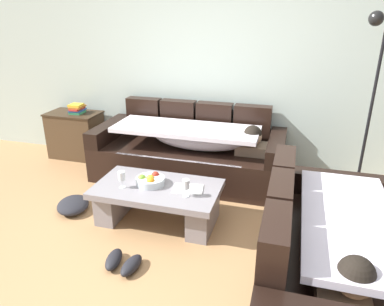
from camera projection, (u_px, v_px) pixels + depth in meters
name	position (u px, v px, depth m)	size (l,w,h in m)	color
ground_plane	(154.00, 259.00, 3.02)	(14.00, 14.00, 0.00)	#A87B4F
back_wall	(215.00, 62.00, 4.44)	(9.00, 0.10, 2.70)	#B5C8BF
couch_along_wall	(191.00, 153.00, 4.39)	(2.27, 0.92, 0.88)	black
couch_near_window	(327.00, 258.00, 2.52)	(0.92, 1.85, 0.88)	black
coffee_table	(158.00, 199.00, 3.50)	(1.20, 0.68, 0.38)	gray
fruit_bowl	(150.00, 180.00, 3.47)	(0.28, 0.28, 0.10)	silver
wine_glass_near_left	(122.00, 177.00, 3.38)	(0.07, 0.07, 0.17)	silver
wine_glass_near_right	(186.00, 185.00, 3.22)	(0.07, 0.07, 0.17)	silver
open_magazine	(188.00, 189.00, 3.38)	(0.28, 0.21, 0.01)	white
side_cabinet	(76.00, 135.00, 5.05)	(0.72, 0.44, 0.64)	#4C3723
book_stack_on_cabinet	(77.00, 109.00, 4.89)	(0.19, 0.23, 0.12)	#338C59
floor_lamp	(368.00, 98.00, 3.67)	(0.33, 0.31, 1.95)	black
pair_of_shoes	(123.00, 262.00, 2.92)	(0.33, 0.31, 0.09)	black
crumpled_garment	(73.00, 205.00, 3.75)	(0.40, 0.32, 0.12)	#232328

